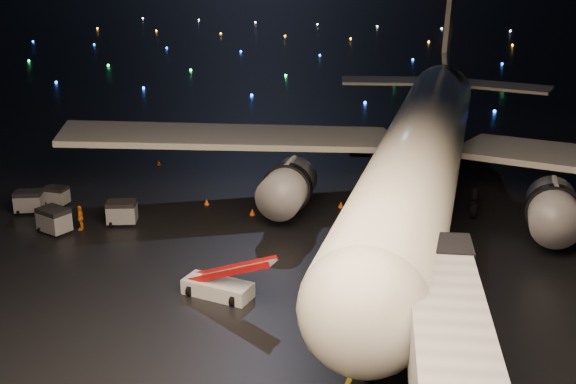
% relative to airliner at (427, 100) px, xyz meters
% --- Properties ---
extents(lane_centre, '(0.25, 80.00, 0.02)m').
position_rel_airliner_xyz_m(lane_centre, '(0.20, -11.36, -8.47)').
color(lane_centre, gold).
rests_on(lane_centre, ground).
extents(airliner, '(62.34, 59.48, 16.96)m').
position_rel_airliner_xyz_m(airliner, '(0.00, 0.00, 0.00)').
color(airliner, silver).
rests_on(airliner, ground).
extents(belt_loader, '(6.34, 2.51, 2.99)m').
position_rel_airliner_xyz_m(belt_loader, '(-9.35, -19.98, -6.99)').
color(belt_loader, silver).
rests_on(belt_loader, ground).
extents(crew_c, '(0.80, 1.20, 1.89)m').
position_rel_airliner_xyz_m(crew_c, '(-23.06, -13.39, -7.54)').
color(crew_c, orange).
rests_on(crew_c, ground).
extents(safety_cone_0, '(0.52, 0.52, 0.51)m').
position_rel_airliner_xyz_m(safety_cone_0, '(-12.10, -6.71, -8.23)').
color(safety_cone_0, '#FF5E13').
rests_on(safety_cone_0, ground).
extents(safety_cone_1, '(0.54, 0.54, 0.49)m').
position_rel_airliner_xyz_m(safety_cone_1, '(-5.93, -3.00, -8.23)').
color(safety_cone_1, '#FF5E13').
rests_on(safety_cone_1, ground).
extents(safety_cone_2, '(0.52, 0.52, 0.48)m').
position_rel_airliner_xyz_m(safety_cone_2, '(-16.43, -5.66, -8.24)').
color(safety_cone_2, '#FF5E13').
rests_on(safety_cone_2, ground).
extents(safety_cone_3, '(0.56, 0.56, 0.49)m').
position_rel_airliner_xyz_m(safety_cone_3, '(-25.17, 2.91, -8.24)').
color(safety_cone_3, '#FF5E13').
rests_on(safety_cone_3, ground).
extents(taxiway_lights, '(164.00, 92.00, 0.36)m').
position_rel_airliner_xyz_m(taxiway_lights, '(-11.80, 79.64, -8.30)').
color(taxiway_lights, black).
rests_on(taxiway_lights, ground).
extents(baggage_cart_0, '(2.52, 2.14, 1.82)m').
position_rel_airliner_xyz_m(baggage_cart_0, '(-20.72, -11.49, -7.57)').
color(baggage_cart_0, gray).
rests_on(baggage_cart_0, ground).
extents(baggage_cart_1, '(2.59, 2.16, 1.88)m').
position_rel_airliner_xyz_m(baggage_cart_1, '(-24.54, -14.51, -7.54)').
color(baggage_cart_1, gray).
rests_on(baggage_cart_1, ground).
extents(baggage_cart_2, '(1.81, 1.29, 1.52)m').
position_rel_airliner_xyz_m(baggage_cart_2, '(-27.88, -9.43, -7.72)').
color(baggage_cart_2, gray).
rests_on(baggage_cart_2, ground).
extents(baggage_cart_3, '(2.46, 2.13, 1.75)m').
position_rel_airliner_xyz_m(baggage_cart_3, '(-28.91, -11.54, -7.60)').
color(baggage_cart_3, gray).
rests_on(baggage_cart_3, ground).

